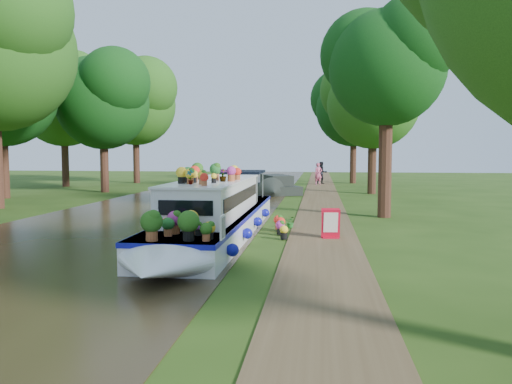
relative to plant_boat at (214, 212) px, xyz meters
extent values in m
plane|color=#233F0F|center=(2.25, 2.95, -0.85)|extent=(100.00, 100.00, 0.00)
cube|color=black|center=(-3.75, 2.95, -0.84)|extent=(10.00, 100.00, 0.02)
cube|color=#4D3C24|center=(3.45, 2.95, -0.84)|extent=(2.20, 100.00, 0.03)
cube|color=white|center=(0.00, 0.85, -0.46)|extent=(2.20, 12.00, 0.75)
cube|color=#101295|center=(0.00, 0.85, -0.14)|extent=(2.24, 12.04, 0.12)
cube|color=white|center=(0.00, 0.05, 0.44)|extent=(1.80, 7.00, 1.05)
cube|color=white|center=(0.00, 0.05, 1.00)|extent=(1.90, 7.10, 0.06)
cube|color=black|center=(0.91, 0.05, 0.52)|extent=(0.03, 6.40, 0.38)
cube|color=black|center=(-0.91, 0.05, 0.52)|extent=(0.03, 6.40, 0.38)
cube|color=black|center=(0.00, 5.15, 1.07)|extent=(1.90, 2.40, 0.10)
cube|color=white|center=(1.15, -4.55, 0.22)|extent=(0.04, 0.45, 0.55)
imported|color=#1F4E15|center=(-0.17, -2.33, 1.23)|extent=(0.25, 0.20, 0.41)
imported|color=#1F4E15|center=(0.45, -0.87, 1.22)|extent=(0.28, 0.28, 0.38)
cylinder|color=#331A11|center=(6.05, 5.95, 1.42)|extent=(0.56, 0.56, 4.55)
sphere|color=#0D3410|center=(6.05, 5.95, 5.38)|extent=(4.80, 4.80, 4.80)
sphere|color=#0D3410|center=(7.01, 5.23, 6.34)|extent=(3.60, 3.60, 3.60)
sphere|color=#0D3410|center=(5.21, 6.79, 6.10)|extent=(3.84, 3.84, 3.84)
cylinder|color=#331A11|center=(6.75, 17.95, 1.07)|extent=(0.56, 0.56, 3.85)
sphere|color=#1F4E15|center=(6.75, 17.95, 5.10)|extent=(6.00, 6.00, 6.00)
sphere|color=#1F4E15|center=(7.95, 17.05, 6.30)|extent=(4.50, 4.50, 4.50)
sphere|color=#1F4E15|center=(5.70, 19.00, 6.00)|extent=(4.80, 4.80, 4.80)
cylinder|color=#331A11|center=(6.25, 28.95, 1.25)|extent=(0.56, 0.56, 4.20)
sphere|color=#0D3410|center=(6.25, 28.95, 5.66)|extent=(6.60, 6.60, 6.60)
sphere|color=#0D3410|center=(7.57, 27.96, 6.98)|extent=(4.95, 4.95, 4.95)
sphere|color=#0D3410|center=(5.09, 30.11, 6.65)|extent=(5.28, 5.28, 5.28)
sphere|color=#1F4E15|center=(-10.69, 5.78, 8.34)|extent=(5.85, 5.85, 5.85)
cylinder|color=#331A11|center=(-11.25, 16.95, 1.07)|extent=(0.56, 0.56, 3.85)
sphere|color=#0D3410|center=(-11.25, 16.95, 5.17)|extent=(6.20, 6.20, 6.20)
sphere|color=#0D3410|center=(-10.01, 16.02, 6.41)|extent=(4.65, 4.65, 4.65)
sphere|color=#0D3410|center=(-12.34, 18.04, 6.10)|extent=(4.96, 4.96, 4.96)
cylinder|color=#331A11|center=(-12.75, 26.95, 1.34)|extent=(0.56, 0.56, 4.38)
sphere|color=#1F4E15|center=(-12.75, 26.95, 5.97)|extent=(7.00, 7.00, 7.00)
sphere|color=#1F4E15|center=(-11.35, 25.90, 7.37)|extent=(5.25, 5.25, 5.25)
sphere|color=#1F4E15|center=(-13.98, 28.18, 7.02)|extent=(5.60, 5.60, 5.60)
cylinder|color=#331A11|center=(-15.25, 11.95, 1.16)|extent=(0.56, 0.56, 4.02)
sphere|color=#0D3410|center=(-15.25, 11.95, 5.41)|extent=(6.40, 6.40, 6.40)
sphere|color=#0D3410|center=(-13.97, 10.99, 6.69)|extent=(4.80, 4.80, 4.80)
cylinder|color=#331A11|center=(-16.75, 21.95, 1.25)|extent=(0.56, 0.56, 4.20)
sphere|color=#1F4E15|center=(-16.75, 21.95, 5.73)|extent=(6.80, 6.80, 6.80)
sphere|color=#1F4E15|center=(-15.39, 20.93, 7.09)|extent=(5.10, 5.10, 5.10)
sphere|color=#1F4E15|center=(-17.94, 23.14, 6.75)|extent=(5.44, 5.44, 5.44)
cube|color=black|center=(0.50, 17.84, -0.55)|extent=(3.66, 5.87, 0.56)
cube|color=black|center=(0.50, 17.37, 0.06)|extent=(2.48, 3.56, 0.65)
cube|color=red|center=(3.68, 0.39, -0.81)|extent=(0.55, 0.46, 0.03)
cube|color=red|center=(3.68, 0.27, -0.36)|extent=(0.60, 0.28, 0.92)
cube|color=red|center=(3.68, 0.50, -0.36)|extent=(0.60, 0.28, 0.92)
cube|color=white|center=(3.68, 0.24, -0.31)|extent=(0.46, 0.19, 0.64)
imported|color=#CB5373|center=(3.23, 26.26, 0.08)|extent=(0.78, 0.67, 1.81)
imported|color=black|center=(3.53, 27.24, 0.12)|extent=(1.09, 0.96, 1.89)
imported|color=#217025|center=(2.30, 2.45, -0.63)|extent=(0.49, 0.45, 0.44)
camera|label=1|loc=(3.30, -15.51, 1.92)|focal=35.00mm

